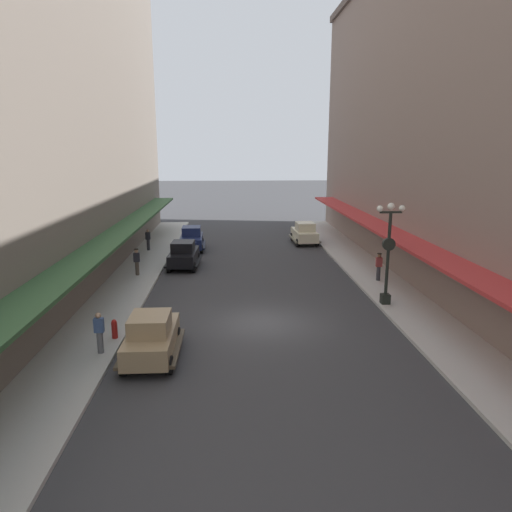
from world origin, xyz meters
TOP-DOWN VIEW (x-y plane):
  - ground_plane at (0.00, 0.00)m, footprint 200.00×200.00m
  - sidewalk_left at (-7.50, 0.00)m, footprint 3.00×60.00m
  - sidewalk_right at (7.50, 0.00)m, footprint 3.00×60.00m
  - building_row_left at (-10.24, 0.00)m, footprint 4.30×60.00m
  - building_row_right at (10.23, 0.00)m, footprint 4.30×60.00m
  - parked_car_0 at (-4.52, -3.56)m, footprint 2.16×4.27m
  - parked_car_1 at (-4.65, 10.64)m, footprint 2.27×4.31m
  - parked_car_2 at (-4.57, 16.32)m, footprint 2.25×4.30m
  - parked_car_3 at (4.82, 18.38)m, footprint 2.27×4.31m
  - lamp_post_with_clock at (6.40, 1.96)m, footprint 1.42×0.44m
  - fire_hydrant at (-6.35, -1.82)m, footprint 0.24×0.24m
  - pedestrian_0 at (-7.90, 15.70)m, footprint 0.36×0.24m
  - pedestrian_1 at (7.38, 6.23)m, footprint 0.36×0.28m
  - pedestrian_2 at (-6.55, -3.26)m, footprint 0.36×0.24m
  - pedestrian_3 at (-7.34, 8.27)m, footprint 0.36×0.28m

SIDE VIEW (x-z plane):
  - ground_plane at x=0.00m, z-range 0.00..0.00m
  - sidewalk_left at x=-7.50m, z-range 0.00..0.15m
  - sidewalk_right at x=7.50m, z-range 0.00..0.15m
  - fire_hydrant at x=-6.35m, z-range 0.15..0.97m
  - parked_car_0 at x=-4.52m, z-range 0.02..1.86m
  - parked_car_1 at x=-4.65m, z-range 0.02..1.86m
  - parked_car_2 at x=-4.57m, z-range 0.02..1.86m
  - parked_car_3 at x=4.82m, z-range 0.02..1.86m
  - pedestrian_0 at x=-7.90m, z-range 0.17..1.81m
  - pedestrian_2 at x=-6.55m, z-range 0.17..1.81m
  - pedestrian_1 at x=7.38m, z-range 0.18..1.85m
  - pedestrian_3 at x=-7.34m, z-range 0.18..1.85m
  - lamp_post_with_clock at x=6.40m, z-range 0.41..5.57m
  - building_row_right at x=10.23m, z-range 0.00..21.11m
  - building_row_left at x=-10.24m, z-range -0.01..26.31m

